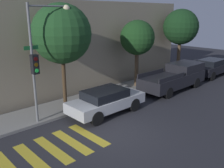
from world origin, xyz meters
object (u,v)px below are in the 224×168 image
traffic_light_pole (41,50)px  tree_far_end (181,27)px  sedan_middle (212,67)px  sedan_near_corner (106,100)px  tree_near_corner (62,34)px  tree_midblock (137,38)px  pickup_truck (175,77)px

traffic_light_pole → tree_far_end: traffic_light_pole is taller
traffic_light_pole → sedan_middle: 15.41m
tree_far_end → sedan_near_corner: bearing=-168.1°
tree_near_corner → sedan_near_corner: bearing=-61.1°
sedan_middle → tree_midblock: bearing=163.3°
tree_far_end → pickup_truck: bearing=-149.6°
sedan_middle → sedan_near_corner: bearing=-180.0°
traffic_light_pole → sedan_near_corner: (2.90, -1.27, -2.90)m
sedan_near_corner → traffic_light_pole: bearing=156.3°
pickup_truck → tree_near_corner: tree_near_corner is taller
traffic_light_pole → sedan_near_corner: traffic_light_pole is taller
tree_far_end → tree_near_corner: bearing=180.0°
pickup_truck → sedan_middle: (5.54, 0.00, -0.11)m
tree_near_corner → tree_far_end: size_ratio=1.04×
traffic_light_pole → tree_far_end: bearing=3.9°
sedan_near_corner → pickup_truck: size_ratio=0.78×
sedan_middle → tree_far_end: tree_far_end is taller
tree_midblock → pickup_truck: bearing=-51.5°
tree_midblock → tree_far_end: (5.46, 0.00, 0.53)m
traffic_light_pole → sedan_near_corner: size_ratio=1.32×
traffic_light_pole → pickup_truck: (9.54, -1.27, -2.75)m
traffic_light_pole → sedan_near_corner: bearing=-23.7°
traffic_light_pole → pickup_truck: 10.01m
tree_near_corner → tree_midblock: (6.11, 0.00, -0.64)m
traffic_light_pole → tree_near_corner: (1.70, 0.91, 0.58)m
traffic_light_pole → tree_near_corner: 2.01m
pickup_truck → traffic_light_pole: bearing=172.4°
sedan_near_corner → tree_far_end: (10.36, 2.18, 3.38)m
sedan_near_corner → tree_far_end: bearing=11.9°
traffic_light_pole → tree_near_corner: bearing=28.2°
sedan_near_corner → tree_midblock: bearing=24.0°
traffic_light_pole → tree_midblock: size_ratio=1.19×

